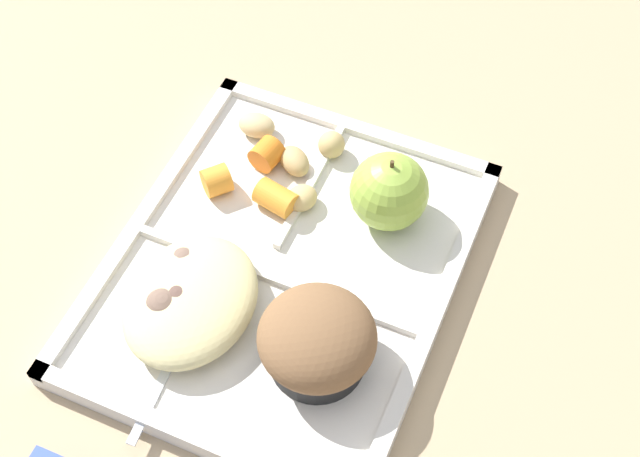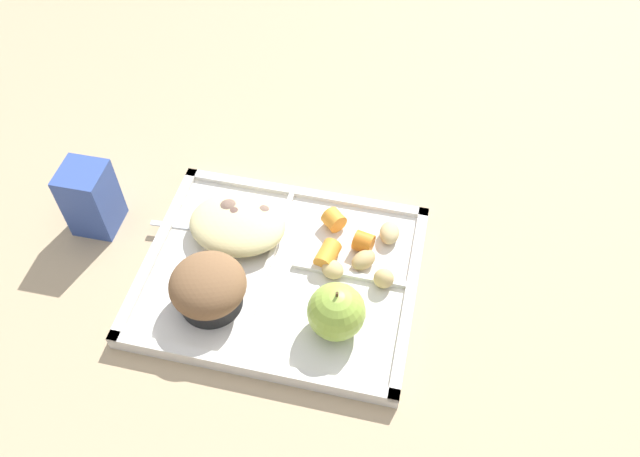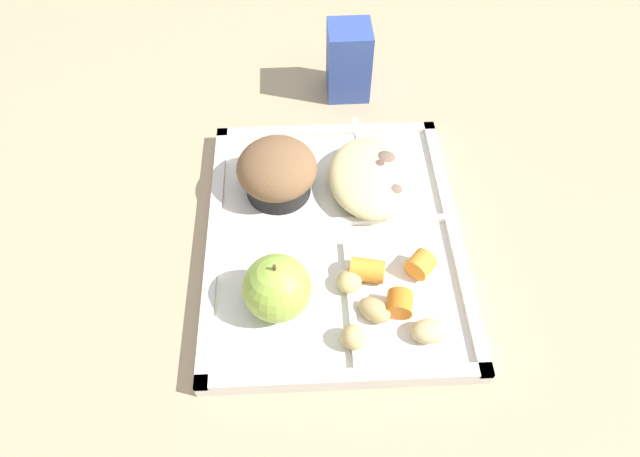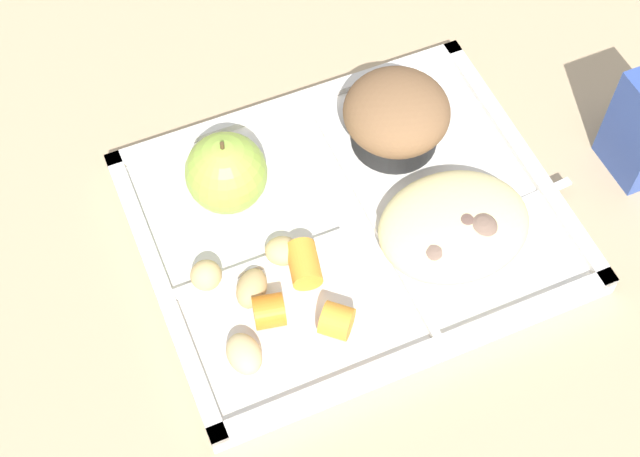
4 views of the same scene
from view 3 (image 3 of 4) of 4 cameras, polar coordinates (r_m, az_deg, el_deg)
ground at (r=0.65m, az=1.41°, el=-1.53°), size 6.00×6.00×0.00m
lunch_tray at (r=0.64m, az=1.43°, el=-1.11°), size 0.36×0.29×0.02m
green_apple at (r=0.56m, az=-4.47°, el=-6.14°), size 0.07×0.07×0.08m
bran_muffin at (r=0.66m, az=-4.44°, el=5.83°), size 0.09×0.09×0.07m
carrot_slice_small at (r=0.61m, az=10.34°, el=-3.69°), size 0.04×0.04×0.03m
carrot_slice_back at (r=0.58m, az=8.21°, el=-7.65°), size 0.03×0.03×0.03m
carrot_slice_diagonal at (r=0.60m, az=4.89°, el=-4.29°), size 0.03×0.04×0.03m
potato_chunk_small at (r=0.58m, az=5.64°, el=-8.37°), size 0.04×0.04×0.02m
potato_chunk_browned at (r=0.56m, az=3.45°, el=-11.11°), size 0.03×0.03×0.03m
potato_chunk_corner at (r=0.57m, az=11.13°, el=-10.34°), size 0.03×0.04×0.02m
potato_chunk_large at (r=0.59m, az=3.04°, el=-5.42°), size 0.04×0.04×0.02m
egg_noodle_pile at (r=0.67m, az=5.43°, el=5.32°), size 0.13×0.11×0.04m
meatball_center at (r=0.68m, az=6.02°, el=5.68°), size 0.04×0.04×0.04m
meatball_side at (r=0.69m, az=6.60°, el=6.37°), size 0.04×0.04×0.04m
meatball_front at (r=0.66m, az=7.45°, el=3.40°), size 0.03×0.03×0.03m
meatball_back at (r=0.66m, az=5.97°, el=3.53°), size 0.03×0.03×0.03m
plastic_fork at (r=0.71m, az=4.64°, el=6.62°), size 0.15×0.02×0.00m
milk_carton at (r=0.81m, az=2.97°, el=16.85°), size 0.06×0.06×0.10m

